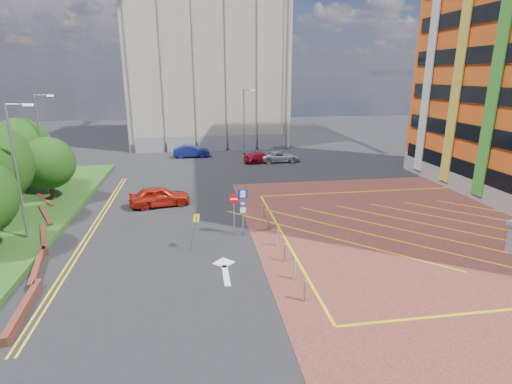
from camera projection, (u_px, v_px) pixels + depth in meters
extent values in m
plane|color=black|center=(237.00, 242.00, 24.16)|extent=(140.00, 140.00, 0.00)
cube|color=brown|center=(448.00, 229.00, 26.23)|extent=(26.00, 26.00, 0.02)
cube|color=brown|center=(23.00, 309.00, 16.97)|extent=(0.62, 4.61, 0.40)
cube|color=brown|center=(38.00, 267.00, 20.64)|extent=(1.25, 4.56, 0.40)
cube|color=brown|center=(44.00, 238.00, 24.28)|extent=(1.86, 4.43, 0.40)
cube|color=brown|center=(46.00, 217.00, 27.89)|extent=(2.29, 4.27, 0.40)
cube|color=brown|center=(44.00, 200.00, 31.47)|extent=(2.69, 4.06, 0.40)
cylinder|color=#3D2B1C|center=(52.00, 188.00, 31.29)|extent=(0.36, 0.36, 1.80)
sphere|color=#12330B|center=(48.00, 163.00, 30.72)|extent=(4.00, 4.00, 4.00)
cylinder|color=#3D2B1C|center=(26.00, 177.00, 33.63)|extent=(0.36, 0.36, 2.20)
sphere|color=#12330B|center=(21.00, 148.00, 32.93)|extent=(5.00, 5.00, 5.00)
cylinder|color=#9EA0A8|center=(17.00, 173.00, 22.98)|extent=(0.16, 0.16, 8.00)
cylinder|color=#9EA0A8|center=(16.00, 104.00, 21.96)|extent=(1.20, 0.10, 0.10)
cube|color=silver|center=(28.00, 105.00, 22.06)|extent=(0.50, 0.15, 0.12)
cylinder|color=#9EA0A8|center=(41.00, 145.00, 32.15)|extent=(0.16, 0.16, 8.00)
cylinder|color=#9EA0A8|center=(42.00, 95.00, 31.14)|extent=(1.20, 0.10, 0.10)
cube|color=silver|center=(50.00, 96.00, 31.23)|extent=(0.50, 0.15, 0.12)
cylinder|color=#9EA0A8|center=(244.00, 122.00, 50.13)|extent=(0.16, 0.16, 8.00)
cylinder|color=#9EA0A8|center=(248.00, 90.00, 49.11)|extent=(1.20, 0.10, 0.10)
cube|color=silver|center=(253.00, 90.00, 49.20)|extent=(0.50, 0.15, 0.12)
cylinder|color=#9EA0A8|center=(243.00, 212.00, 24.72)|extent=(0.10, 0.10, 3.20)
cube|color=#0923A5|center=(243.00, 194.00, 24.37)|extent=(0.60, 0.04, 0.60)
cube|color=white|center=(243.00, 194.00, 24.34)|extent=(0.30, 0.02, 0.42)
cube|color=#0923A5|center=(243.00, 203.00, 24.54)|extent=(0.40, 0.04, 0.25)
cube|color=white|center=(243.00, 203.00, 24.52)|extent=(0.28, 0.02, 0.14)
cube|color=white|center=(243.00, 210.00, 24.67)|extent=(0.35, 0.04, 0.35)
cylinder|color=#9EA0A8|center=(234.00, 216.00, 24.72)|extent=(0.08, 0.08, 2.70)
cylinder|color=red|center=(234.00, 199.00, 24.37)|extent=(0.64, 0.04, 0.64)
cube|color=white|center=(234.00, 199.00, 24.35)|extent=(0.44, 0.02, 0.10)
cylinder|color=#9EA0A8|center=(193.00, 233.00, 22.72)|extent=(0.50, 0.08, 2.17)
cube|color=yellow|center=(196.00, 218.00, 22.47)|extent=(0.40, 0.40, 0.53)
cylinder|color=#9EA0A8|center=(305.00, 292.00, 17.74)|extent=(0.14, 0.14, 0.90)
cylinder|color=black|center=(294.00, 271.00, 19.63)|extent=(0.14, 0.14, 0.90)
cylinder|color=#9EA0A8|center=(285.00, 254.00, 21.53)|extent=(0.14, 0.14, 0.90)
cylinder|color=black|center=(278.00, 239.00, 23.42)|extent=(0.14, 0.14, 0.90)
cylinder|color=#9EA0A8|center=(268.00, 221.00, 26.26)|extent=(0.14, 0.14, 0.90)
cylinder|color=black|center=(263.00, 211.00, 28.15)|extent=(0.14, 0.14, 0.90)
cube|color=#B8AE96|center=(206.00, 65.00, 58.90)|extent=(21.20, 19.20, 22.00)
cube|color=yellow|center=(218.00, 23.00, 59.38)|extent=(0.90, 0.90, 34.00)
cube|color=gray|center=(220.00, 143.00, 52.43)|extent=(21.60, 0.06, 2.00)
imported|color=#AC1C0E|center=(160.00, 196.00, 30.58)|extent=(4.83, 2.71, 1.55)
imported|color=navy|center=(191.00, 151.00, 48.50)|extent=(4.38, 1.61, 1.43)
imported|color=#A80E23|center=(261.00, 158.00, 45.54)|extent=(4.33, 2.23, 1.20)
imported|color=silver|center=(280.00, 157.00, 45.96)|extent=(4.48, 2.14, 1.23)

